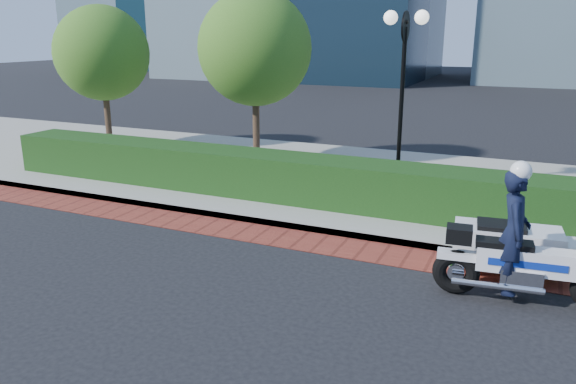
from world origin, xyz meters
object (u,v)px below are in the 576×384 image
at_px(lamppost, 403,74).
at_px(tree_a, 102,53).
at_px(tree_b, 255,49).
at_px(police_motorcycle, 517,246).

xyz_separation_m(lamppost, tree_a, (-10.00, 1.30, 0.26)).
distance_m(lamppost, tree_a, 10.09).
bearing_deg(tree_a, lamppost, -7.41).
height_order(tree_a, tree_b, tree_b).
bearing_deg(tree_b, police_motorcycle, -37.34).
distance_m(lamppost, tree_b, 4.71).
height_order(tree_b, police_motorcycle, tree_b).
bearing_deg(police_motorcycle, tree_a, 149.94).
bearing_deg(tree_a, tree_b, 0.00).
distance_m(tree_b, police_motorcycle, 9.68).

